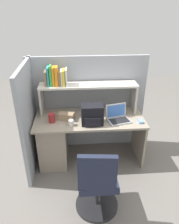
% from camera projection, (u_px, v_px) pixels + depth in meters
% --- Properties ---
extents(ground_plane, '(8.00, 8.00, 0.00)m').
position_uv_depth(ground_plane, '(89.00, 157.00, 3.53)').
color(ground_plane, slate).
extents(desk, '(1.60, 0.70, 0.73)m').
position_uv_depth(desk, '(64.00, 137.00, 3.32)').
color(desk, gray).
rests_on(desk, ground_plane).
extents(cubicle_partition_rear, '(1.84, 0.05, 1.55)m').
position_uv_depth(cubicle_partition_rear, '(88.00, 104.00, 3.51)').
color(cubicle_partition_rear, gray).
rests_on(cubicle_partition_rear, ground_plane).
extents(cubicle_partition_left, '(0.05, 1.06, 1.55)m').
position_uv_depth(cubicle_partition_left, '(30.00, 119.00, 3.08)').
color(cubicle_partition_left, gray).
rests_on(cubicle_partition_left, ground_plane).
extents(overhead_hutch, '(1.44, 0.28, 0.45)m').
position_uv_depth(overhead_hutch, '(88.00, 90.00, 3.21)').
color(overhead_hutch, '#BCB7AC').
rests_on(overhead_hutch, desk).
extents(reference_books_on_shelf, '(0.32, 0.18, 0.29)m').
position_uv_depth(reference_books_on_shelf, '(56.00, 77.00, 3.08)').
color(reference_books_on_shelf, olive).
rests_on(reference_books_on_shelf, overhead_hutch).
extents(laptop, '(0.36, 0.31, 0.22)m').
position_uv_depth(laptop, '(118.00, 117.00, 3.11)').
color(laptop, '#B7BABF').
rests_on(laptop, desk).
extents(backpack, '(0.30, 0.23, 0.28)m').
position_uv_depth(backpack, '(92.00, 115.00, 2.99)').
color(backpack, black).
rests_on(backpack, desk).
extents(computer_mouse, '(0.06, 0.11, 0.03)m').
position_uv_depth(computer_mouse, '(141.00, 121.00, 3.07)').
color(computer_mouse, '#7299C6').
rests_on(computer_mouse, desk).
extents(paper_cup, '(0.08, 0.08, 0.08)m').
position_uv_depth(paper_cup, '(71.00, 123.00, 2.98)').
color(paper_cup, white).
rests_on(paper_cup, desk).
extents(tissue_box, '(0.24, 0.17, 0.10)m').
position_uv_depth(tissue_box, '(66.00, 116.00, 3.13)').
color(tissue_box, '#9E7F60').
rests_on(tissue_box, desk).
extents(snack_canister, '(0.10, 0.10, 0.13)m').
position_uv_depth(snack_canister, '(52.00, 118.00, 3.06)').
color(snack_canister, maroon).
rests_on(snack_canister, desk).
extents(office_chair, '(0.52, 0.52, 0.93)m').
position_uv_depth(office_chair, '(97.00, 185.00, 2.47)').
color(office_chair, black).
rests_on(office_chair, ground_plane).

